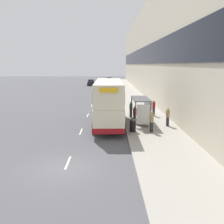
# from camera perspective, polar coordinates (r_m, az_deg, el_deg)

# --- Properties ---
(ground_plane) EXTENTS (220.00, 220.00, 0.00)m
(ground_plane) POSITION_cam_1_polar(r_m,az_deg,el_deg) (14.95, -10.54, -12.52)
(ground_plane) COLOR #515156
(pavement) EXTENTS (5.00, 93.00, 0.14)m
(pavement) POSITION_cam_1_polar(r_m,az_deg,el_deg) (52.48, 3.71, 4.50)
(pavement) COLOR #A39E93
(pavement) RESTS_ON ground_plane
(terrace_facade) EXTENTS (3.10, 93.00, 16.66)m
(terrace_facade) POSITION_cam_1_polar(r_m,az_deg,el_deg) (52.67, 8.28, 13.43)
(terrace_facade) COLOR beige
(terrace_facade) RESTS_ON ground_plane
(lane_mark_0) EXTENTS (0.12, 2.00, 0.01)m
(lane_mark_0) POSITION_cam_1_polar(r_m,az_deg,el_deg) (15.68, -10.04, -11.33)
(lane_mark_0) COLOR silver
(lane_mark_0) RESTS_ON ground_plane
(lane_mark_1) EXTENTS (0.12, 2.00, 0.01)m
(lane_mark_1) POSITION_cam_1_polar(r_m,az_deg,el_deg) (22.39, -7.11, -4.44)
(lane_mark_1) COLOR silver
(lane_mark_1) RESTS_ON ground_plane
(lane_mark_2) EXTENTS (0.12, 2.00, 0.01)m
(lane_mark_2) POSITION_cam_1_polar(r_m,az_deg,el_deg) (29.30, -5.57, -0.75)
(lane_mark_2) COLOR silver
(lane_mark_2) RESTS_ON ground_plane
(lane_mark_3) EXTENTS (0.12, 2.00, 0.01)m
(lane_mark_3) POSITION_cam_1_polar(r_m,az_deg,el_deg) (36.29, -4.63, 1.52)
(lane_mark_3) COLOR silver
(lane_mark_3) RESTS_ON ground_plane
(lane_mark_4) EXTENTS (0.12, 2.00, 0.01)m
(lane_mark_4) POSITION_cam_1_polar(r_m,az_deg,el_deg) (43.33, -3.99, 3.06)
(lane_mark_4) COLOR silver
(lane_mark_4) RESTS_ON ground_plane
(lane_mark_5) EXTENTS (0.12, 2.00, 0.01)m
(lane_mark_5) POSITION_cam_1_polar(r_m,az_deg,el_deg) (50.40, -3.53, 4.16)
(lane_mark_5) COLOR silver
(lane_mark_5) RESTS_ON ground_plane
(lane_mark_6) EXTENTS (0.12, 2.00, 0.01)m
(lane_mark_6) POSITION_cam_1_polar(r_m,az_deg,el_deg) (57.49, -3.18, 5.00)
(lane_mark_6) COLOR silver
(lane_mark_6) RESTS_ON ground_plane
(lane_mark_7) EXTENTS (0.12, 2.00, 0.01)m
(lane_mark_7) POSITION_cam_1_polar(r_m,az_deg,el_deg) (64.59, -2.90, 5.65)
(lane_mark_7) COLOR silver
(lane_mark_7) RESTS_ON ground_plane
(lane_mark_8) EXTENTS (0.12, 2.00, 0.01)m
(lane_mark_8) POSITION_cam_1_polar(r_m,az_deg,el_deg) (71.69, -2.68, 6.17)
(lane_mark_8) COLOR silver
(lane_mark_8) RESTS_ON ground_plane
(bus_shelter) EXTENTS (1.60, 4.20, 2.48)m
(bus_shelter) POSITION_cam_1_polar(r_m,az_deg,el_deg) (24.29, 7.06, 1.29)
(bus_shelter) COLOR #4C4C51
(bus_shelter) RESTS_ON ground_plane
(double_decker_bus_near) EXTENTS (2.85, 10.20, 4.30)m
(double_decker_bus_near) POSITION_cam_1_polar(r_m,az_deg,el_deg) (24.17, -0.75, 2.30)
(double_decker_bus_near) COLOR beige
(double_decker_bus_near) RESTS_ON ground_plane
(car_0) EXTENTS (1.91, 4.31, 1.66)m
(car_0) POSITION_cam_1_polar(r_m,az_deg,el_deg) (83.00, -0.60, 7.39)
(car_0) COLOR black
(car_0) RESTS_ON ground_plane
(car_1) EXTENTS (1.97, 3.80, 1.71)m
(car_1) POSITION_cam_1_polar(r_m,az_deg,el_deg) (70.55, -4.81, 6.75)
(car_1) COLOR black
(car_1) RESTS_ON ground_plane
(pedestrian_at_shelter) EXTENTS (0.35, 0.35, 1.74)m
(pedestrian_at_shelter) POSITION_cam_1_polar(r_m,az_deg,el_deg) (24.02, 12.63, -1.05)
(pedestrian_at_shelter) COLOR #23232D
(pedestrian_at_shelter) RESTS_ON ground_plane
(pedestrian_1) EXTENTS (0.35, 0.35, 1.76)m
(pedestrian_1) POSITION_cam_1_polar(r_m,az_deg,el_deg) (27.26, 4.36, 0.60)
(pedestrian_1) COLOR #23232D
(pedestrian_1) RESTS_ON ground_plane
(pedestrian_2) EXTENTS (0.34, 0.34, 1.72)m
(pedestrian_2) POSITION_cam_1_polar(r_m,az_deg,el_deg) (24.56, 5.21, -0.60)
(pedestrian_2) COLOR #23232D
(pedestrian_2) RESTS_ON ground_plane
(pedestrian_3) EXTENTS (0.35, 0.35, 1.77)m
(pedestrian_3) POSITION_cam_1_polar(r_m,az_deg,el_deg) (28.44, 9.52, 0.92)
(pedestrian_3) COLOR #23232D
(pedestrian_3) RESTS_ON ground_plane
(pedestrian_4) EXTENTS (0.36, 0.36, 1.83)m
(pedestrian_4) POSITION_cam_1_polar(r_m,az_deg,el_deg) (21.59, 9.03, -2.14)
(pedestrian_4) COLOR #23232D
(pedestrian_4) RESTS_ON ground_plane
(litter_bin) EXTENTS (0.55, 0.55, 1.05)m
(litter_bin) POSITION_cam_1_polar(r_m,az_deg,el_deg) (21.65, 4.76, -3.11)
(litter_bin) COLOR black
(litter_bin) RESTS_ON ground_plane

